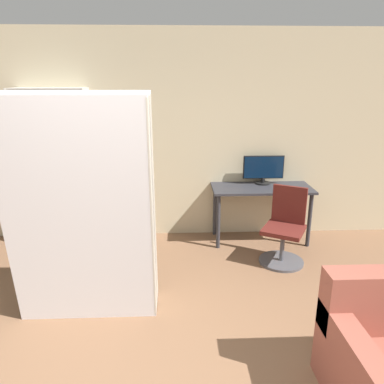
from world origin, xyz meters
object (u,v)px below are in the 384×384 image
(monitor, at_px, (263,169))
(bookshelf, at_px, (48,165))
(office_chair, at_px, (284,233))
(mattress_far, at_px, (87,206))
(mattress_near, at_px, (80,216))

(monitor, distance_m, bookshelf, 2.79)
(bookshelf, bearing_deg, office_chair, -14.41)
(office_chair, relative_size, bookshelf, 0.45)
(bookshelf, distance_m, mattress_far, 1.77)
(mattress_far, bearing_deg, mattress_near, -90.00)
(bookshelf, height_order, mattress_far, mattress_far)
(bookshelf, xyz_separation_m, mattress_near, (0.84, -1.80, -0.03))
(office_chair, height_order, bookshelf, bookshelf)
(office_chair, relative_size, mattress_far, 0.45)
(office_chair, xyz_separation_m, bookshelf, (-2.89, 0.74, 0.68))
(office_chair, distance_m, bookshelf, 3.06)
(monitor, bearing_deg, bookshelf, -179.56)
(monitor, distance_m, mattress_near, 2.67)
(monitor, xyz_separation_m, bookshelf, (-2.79, -0.02, 0.08))
(monitor, xyz_separation_m, office_chair, (0.11, -0.77, -0.59))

